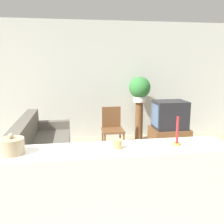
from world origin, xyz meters
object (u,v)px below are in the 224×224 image
object	(u,v)px
couch	(42,152)
decorative_bowl	(12,146)
television	(170,115)
wooden_chair	(112,126)
potted_plant	(140,88)

from	to	relation	value
couch	decorative_bowl	distance (m)	2.14
television	wooden_chair	distance (m)	1.20
television	decorative_bowl	distance (m)	3.61
television	decorative_bowl	bearing A→B (deg)	-133.13
potted_plant	television	bearing A→B (deg)	-57.66
television	decorative_bowl	size ratio (longest dim) A/B	3.09
potted_plant	decorative_bowl	bearing A→B (deg)	-121.09
wooden_chair	couch	bearing A→B (deg)	-145.85
television	wooden_chair	bearing A→B (deg)	166.78
decorative_bowl	potted_plant	bearing A→B (deg)	58.91
wooden_chair	potted_plant	distance (m)	1.10
couch	potted_plant	bearing A→B (deg)	33.52
couch	television	size ratio (longest dim) A/B	3.01
wooden_chair	potted_plant	xyz separation A→B (m)	(0.69, 0.44, 0.73)
couch	wooden_chair	size ratio (longest dim) A/B	2.25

